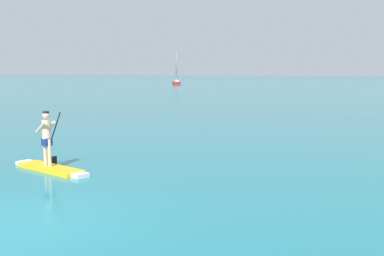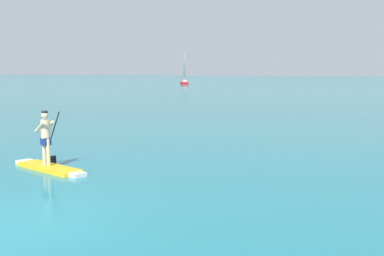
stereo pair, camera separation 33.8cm
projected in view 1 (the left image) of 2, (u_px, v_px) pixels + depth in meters
name	position (u px, v px, depth m)	size (l,w,h in m)	color
ground	(14.00, 226.00, 8.81)	(440.00, 440.00, 0.00)	#1E727F
paddleboarder_mid_center	(49.00, 158.00, 13.65)	(3.04, 1.57, 1.76)	yellow
sailboat_left_horizon	(176.00, 81.00, 91.87)	(3.40, 5.79, 6.34)	#A51E1E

